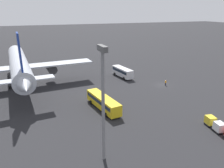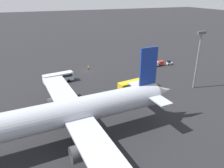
# 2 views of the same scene
# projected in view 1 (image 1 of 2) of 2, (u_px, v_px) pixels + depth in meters

# --- Properties ---
(ground_plane) EXTENTS (600.00, 600.00, 0.00)m
(ground_plane) POSITION_uv_depth(u_px,v_px,m) (162.00, 85.00, 69.19)
(ground_plane) COLOR #232326
(airplane) EXTENTS (52.09, 44.77, 18.02)m
(airplane) POSITION_uv_depth(u_px,v_px,m) (19.00, 65.00, 66.54)
(airplane) COLOR #B2B7C1
(airplane) RESTS_ON ground
(shuttle_bus_near) EXTENTS (10.39, 4.08, 3.30)m
(shuttle_bus_near) POSITION_uv_depth(u_px,v_px,m) (123.00, 72.00, 76.75)
(shuttle_bus_near) COLOR silver
(shuttle_bus_near) RESTS_ON ground
(shuttle_bus_far) EXTENTS (13.06, 4.67, 3.12)m
(shuttle_bus_far) POSITION_uv_depth(u_px,v_px,m) (103.00, 102.00, 52.06)
(shuttle_bus_far) COLOR gold
(shuttle_bus_far) RESTS_ON ground
(worker_person) EXTENTS (0.38, 0.38, 1.74)m
(worker_person) POSITION_uv_depth(u_px,v_px,m) (166.00, 83.00, 68.50)
(worker_person) COLOR #1E1E2D
(worker_person) RESTS_ON ground
(cargo_cart_white) EXTENTS (2.24, 1.98, 2.06)m
(cargo_cart_white) POSITION_uv_depth(u_px,v_px,m) (219.00, 127.00, 42.21)
(cargo_cart_white) COLOR #38383D
(cargo_cart_white) RESTS_ON ground
(cargo_cart_yellow) EXTENTS (2.24, 1.98, 2.06)m
(cargo_cart_yellow) POSITION_uv_depth(u_px,v_px,m) (210.00, 120.00, 44.71)
(cargo_cart_yellow) COLOR #38383D
(cargo_cart_yellow) RESTS_ON ground
(light_pole) EXTENTS (2.80, 0.70, 18.16)m
(light_pole) POSITION_uv_depth(u_px,v_px,m) (103.00, 94.00, 31.57)
(light_pole) COLOR slate
(light_pole) RESTS_ON ground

